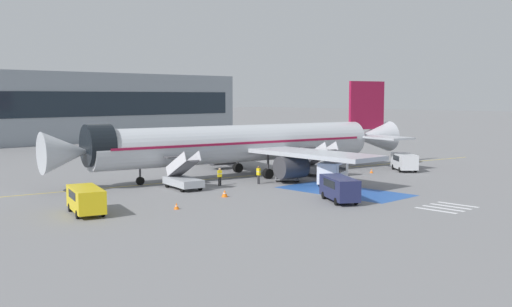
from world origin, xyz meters
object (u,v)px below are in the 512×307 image
Objects in this scene: ground_crew_1 at (220,175)px; traffic_cone_2 at (372,171)px; service_van_2 at (404,161)px; service_van_3 at (333,171)px; ground_crew_0 at (259,173)px; service_van_0 at (86,198)px; fuel_tanker at (161,143)px; boarding_stairs_aft at (319,167)px; traffic_cone_0 at (177,206)px; service_van_1 at (339,187)px; boarding_stairs_forward at (183,179)px; airliner at (245,144)px; baggage_cart at (287,179)px; traffic_cone_1 at (225,193)px.

traffic_cone_2 is (19.14, -4.82, -0.80)m from ground_crew_1.
service_van_2 is 2.68× the size of ground_crew_1.
ground_crew_0 is (-4.60, 5.94, -0.33)m from service_van_3.
service_van_0 is 1.15× the size of service_van_3.
boarding_stairs_aft is at bearing -94.72° from fuel_tanker.
fuel_tanker is 21.79× the size of traffic_cone_2.
service_van_0 is at bearing 152.22° from traffic_cone_0.
fuel_tanker is 44.40m from service_van_1.
boarding_stairs_forward is 14.91m from service_van_3.
airliner reaches higher than service_van_3.
service_van_2 reaches higher than traffic_cone_2.
boarding_stairs_forward is (-10.55, -2.59, -2.69)m from airliner.
airliner is 15.07× the size of baggage_cart.
boarding_stairs_aft reaches higher than service_van_1.
service_van_0 is (-29.29, -1.51, 0.23)m from boarding_stairs_aft.
service_van_2 reaches higher than traffic_cone_1.
airliner is 15.39m from traffic_cone_2.
service_van_3 is (-5.03, -36.56, -0.46)m from fuel_tanker.
boarding_stairs_aft is 11.08× the size of traffic_cone_0.
service_van_2 is 7.51× the size of traffic_cone_1.
service_van_0 is 25.24m from service_van_3.
airliner is 7.92m from ground_crew_1.
boarding_stairs_forward is at bearing -60.54° from baggage_cart.
fuel_tanker reaches higher than baggage_cart.
boarding_stairs_aft is 3.08× the size of ground_crew_1.
traffic_cone_2 is (10.94, 3.00, -1.18)m from service_van_3.
boarding_stairs_forward is at bearing 114.99° from airliner.
airliner is 8.02× the size of boarding_stairs_aft.
ground_crew_0 is at bearing 24.75° from traffic_cone_1.
boarding_stairs_forward reaches higher than baggage_cart.
boarding_stairs_forward reaches higher than traffic_cone_2.
fuel_tanker is 2.08× the size of service_van_2.
service_van_1 reaches higher than traffic_cone_2.
service_van_1 is 12.73m from baggage_cart.
traffic_cone_1 is at bearing -141.02° from service_van_2.
service_van_0 is at bearing 95.95° from ground_crew_0.
ground_crew_1 is 19.76m from traffic_cone_2.
service_van_1 is 1.14× the size of service_van_3.
ground_crew_0 is at bearing 16.81° from service_van_3.
fuel_tanker is at bearing -3.45° from airliner.
fuel_tanker is 34.12m from traffic_cone_2.
airliner is 8.75m from boarding_stairs_aft.
ground_crew_1 is (-1.28, 14.01, -0.22)m from service_van_1.
baggage_cart is at bearing 94.69° from service_van_1.
boarding_stairs_forward is 2.97× the size of ground_crew_0.
service_van_1 is 2.87× the size of ground_crew_0.
traffic_cone_0 is 1.08× the size of traffic_cone_2.
traffic_cone_0 is at bearing -175.59° from traffic_cone_2.
service_van_1 is at bearing -59.52° from boarding_stairs_forward.
traffic_cone_1 is at bearing -107.01° from ground_crew_1.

